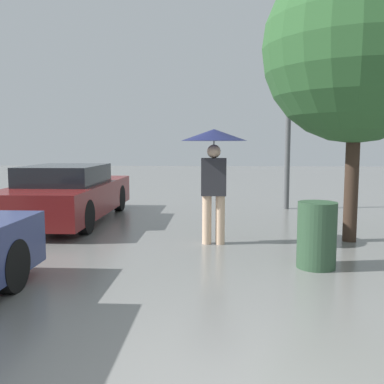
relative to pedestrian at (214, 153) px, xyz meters
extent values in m
cylinder|color=beige|center=(-0.11, 0.00, -1.10)|extent=(0.15, 0.15, 0.81)
cylinder|color=beige|center=(0.11, 0.00, -1.10)|extent=(0.15, 0.15, 0.81)
cube|color=#2D2D33|center=(0.00, 0.00, -0.39)|extent=(0.41, 0.24, 0.61)
sphere|color=beige|center=(0.00, 0.00, 0.03)|extent=(0.22, 0.22, 0.22)
cylinder|color=#515456|center=(0.00, 0.00, -0.13)|extent=(0.02, 0.02, 0.65)
cone|color=#191E4C|center=(0.00, 0.00, 0.29)|extent=(1.08, 1.08, 0.19)
cylinder|color=black|center=(-2.24, -2.45, -1.21)|extent=(0.18, 0.60, 0.60)
cube|color=maroon|center=(-3.13, 2.04, -1.01)|extent=(1.72, 4.45, 0.64)
cube|color=black|center=(-3.13, 1.81, -0.50)|extent=(1.46, 2.00, 0.39)
cylinder|color=black|center=(-3.91, 3.41, -1.19)|extent=(0.18, 0.64, 0.64)
cylinder|color=black|center=(-2.36, 3.41, -1.19)|extent=(0.18, 0.64, 0.64)
cylinder|color=black|center=(-3.91, 0.66, -1.19)|extent=(0.18, 0.64, 0.64)
cylinder|color=black|center=(-2.36, 0.66, -1.19)|extent=(0.18, 0.64, 0.64)
cylinder|color=#38281E|center=(2.32, 0.34, -0.33)|extent=(0.23, 0.23, 2.36)
sphere|color=#2D5B2D|center=(2.32, 0.34, 1.70)|extent=(3.09, 3.09, 3.09)
cylinder|color=#515456|center=(1.84, 3.98, 0.93)|extent=(0.14, 0.14, 4.87)
sphere|color=beige|center=(1.84, 3.98, 3.48)|extent=(0.39, 0.39, 0.39)
cylinder|color=#2D4C33|center=(1.39, -1.29, -1.06)|extent=(0.52, 0.52, 0.89)
camera|label=1|loc=(0.03, -6.98, 0.15)|focal=40.00mm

